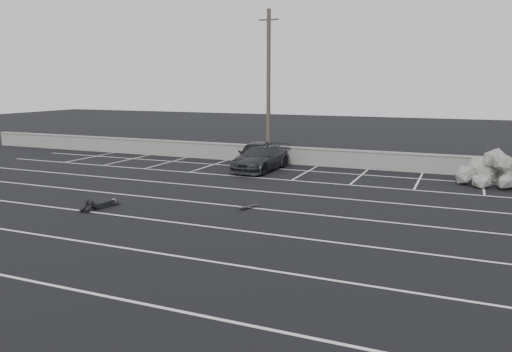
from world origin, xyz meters
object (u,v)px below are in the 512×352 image
at_px(car_left, 257,155).
at_px(riprap_pile, 504,175).
at_px(utility_pole, 268,88).
at_px(person, 105,201).
at_px(skateboard, 248,207).
at_px(car_right, 261,158).

height_order(car_left, riprap_pile, car_left).
relative_size(car_left, utility_pole, 0.52).
relative_size(riprap_pile, person, 1.91).
bearing_deg(car_left, utility_pole, 79.16).
bearing_deg(riprap_pile, skateboard, -136.67).
xyz_separation_m(car_left, utility_pole, (0.08, 1.58, 3.81)).
bearing_deg(car_left, car_right, -53.82).
bearing_deg(skateboard, utility_pole, 131.26).
xyz_separation_m(car_right, skateboard, (2.89, -8.33, -0.62)).
distance_m(riprap_pile, person, 18.64).
bearing_deg(riprap_pile, car_right, -176.66).
relative_size(car_right, riprap_pile, 1.07).
bearing_deg(car_left, person, -109.11).
bearing_deg(person, riprap_pile, 41.19).
height_order(riprap_pile, person, riprap_pile).
distance_m(car_left, skateboard, 9.40).
xyz_separation_m(person, skateboard, (5.44, 1.93, -0.15)).
xyz_separation_m(utility_pole, skateboard, (3.23, -10.35, -4.53)).
bearing_deg(skateboard, car_left, 134.62).
distance_m(utility_pole, riprap_pile, 13.54).
height_order(car_right, person, car_right).
distance_m(car_right, skateboard, 8.84).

